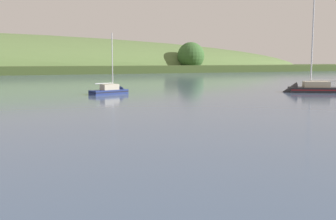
# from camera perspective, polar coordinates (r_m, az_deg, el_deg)

# --- Properties ---
(sailboat_midwater_white) EXTENTS (9.76, 7.25, 15.96)m
(sailboat_midwater_white) POSITION_cam_1_polar(r_m,az_deg,el_deg) (65.11, 19.69, 2.65)
(sailboat_midwater_white) COLOR #232328
(sailboat_midwater_white) RESTS_ON ground
(sailboat_outer_reach) EXTENTS (6.61, 4.05, 9.71)m
(sailboat_outer_reach) POSITION_cam_1_polar(r_m,az_deg,el_deg) (58.79, -7.95, 2.57)
(sailboat_outer_reach) COLOR navy
(sailboat_outer_reach) RESTS_ON ground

